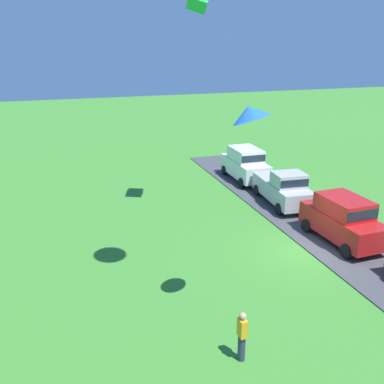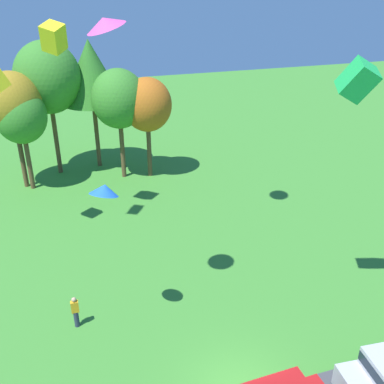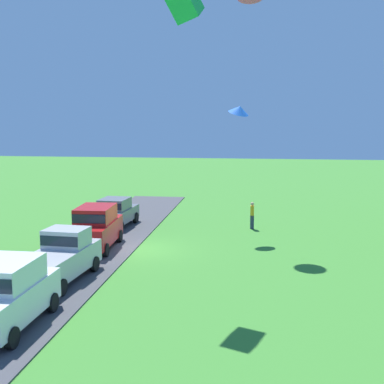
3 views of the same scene
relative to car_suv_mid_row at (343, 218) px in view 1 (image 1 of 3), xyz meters
The scene contains 7 objects.
ground_plane 2.65m from the car_suv_mid_row, 98.64° to the left, with size 120.00×120.00×0.00m, color #3D842D.
pavement_strip 1.32m from the car_suv_mid_row, 162.97° to the right, with size 36.00×4.40×0.06m, color #424247.
car_suv_mid_row is the anchor object (origin of this frame).
car_pickup_by_flagpole 5.47m from the car_suv_mid_row, ahead, with size 5.13×2.36×2.14m.
car_suv_near_entrance 10.67m from the car_suv_mid_row, ahead, with size 4.62×2.09×2.28m.
person_on_lawn 10.31m from the car_suv_mid_row, 127.79° to the left, with size 0.36×0.24×1.71m.
kite_delta_mid_center 10.56m from the car_suv_mid_row, 121.53° to the left, with size 1.21×1.21×0.44m, color blue.
Camera 1 is at (-16.51, 10.91, 9.60)m, focal length 42.00 mm.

